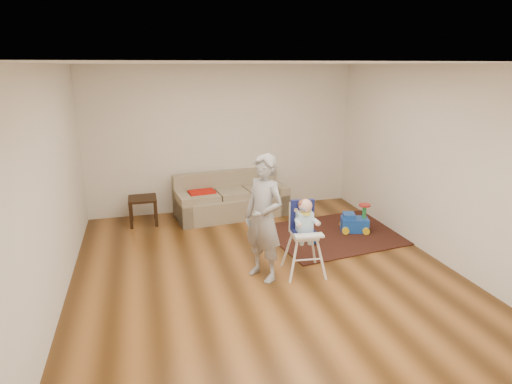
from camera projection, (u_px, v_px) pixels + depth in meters
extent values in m
plane|color=#45280F|center=(264.00, 270.00, 5.81)|extent=(5.50, 5.50, 0.00)
cube|color=white|center=(223.00, 140.00, 7.97)|extent=(5.00, 0.04, 2.70)
cube|color=white|center=(51.00, 189.00, 4.79)|extent=(0.04, 5.50, 2.70)
cube|color=white|center=(433.00, 163.00, 6.06)|extent=(0.04, 5.50, 2.70)
cube|color=white|center=(265.00, 63.00, 5.04)|extent=(5.00, 5.50, 0.04)
cube|color=red|center=(202.00, 192.00, 7.62)|extent=(0.49, 0.34, 0.04)
cube|color=black|center=(338.00, 234.00, 7.06)|extent=(2.41, 1.93, 0.02)
sphere|color=blue|center=(313.00, 239.00, 6.61)|extent=(0.16, 0.16, 0.16)
cylinder|color=blue|center=(304.00, 210.00, 5.38)|extent=(0.02, 0.12, 0.01)
imported|color=gray|center=(264.00, 218.00, 5.40)|extent=(0.64, 0.72, 1.64)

